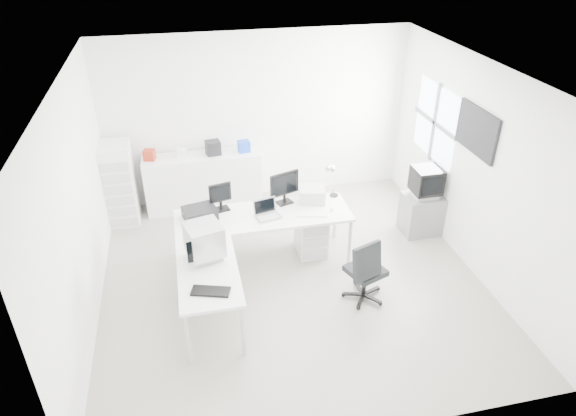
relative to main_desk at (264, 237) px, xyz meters
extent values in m
cube|color=beige|center=(0.28, -0.52, -0.38)|extent=(5.00, 5.00, 0.01)
cube|color=white|center=(0.28, -0.52, 2.42)|extent=(5.00, 5.00, 0.01)
cube|color=white|center=(0.28, 1.98, 1.02)|extent=(5.00, 0.02, 2.80)
cube|color=white|center=(-2.22, -0.52, 1.02)|extent=(0.02, 5.00, 2.80)
cube|color=white|center=(2.78, -0.52, 1.02)|extent=(0.02, 5.00, 2.80)
cube|color=white|center=(0.70, 0.05, -0.08)|extent=(0.40, 0.50, 0.60)
cube|color=black|center=(-0.85, 0.10, 0.45)|extent=(0.49, 0.42, 0.15)
cube|color=white|center=(0.65, -0.15, 0.38)|extent=(0.44, 0.23, 0.02)
sphere|color=white|center=(0.95, -0.10, 0.40)|extent=(0.05, 0.05, 0.05)
cube|color=#B9B9B9|center=(0.75, 0.22, 0.48)|extent=(0.42, 0.38, 0.20)
cube|color=black|center=(-0.85, -1.50, 0.39)|extent=(0.45, 0.29, 0.03)
cube|color=slate|center=(2.50, 0.21, -0.06)|extent=(0.57, 0.47, 0.63)
cube|color=white|center=(-0.71, 1.72, 0.10)|extent=(1.88, 0.47, 0.94)
cube|color=#9E2716|center=(-1.51, 1.72, 0.65)|extent=(0.20, 0.19, 0.17)
cube|color=white|center=(-1.01, 1.72, 0.63)|extent=(0.15, 0.14, 0.13)
cube|color=black|center=(-0.51, 1.72, 0.68)|extent=(0.25, 0.23, 0.22)
cube|color=blue|center=(-0.01, 1.72, 0.66)|extent=(0.20, 0.18, 0.18)
cylinder|color=white|center=(-1.81, 1.76, 0.68)|extent=(0.07, 0.07, 0.22)
cube|color=white|center=(-2.00, 1.55, 0.28)|extent=(0.46, 0.55, 1.32)
camera|label=1|loc=(-0.97, -5.95, 4.00)|focal=32.00mm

